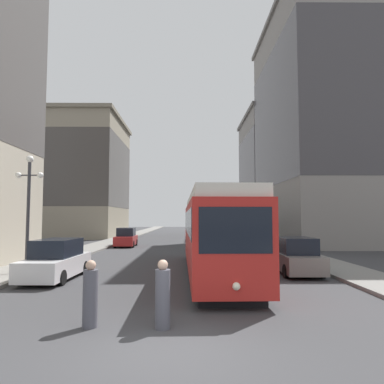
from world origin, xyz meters
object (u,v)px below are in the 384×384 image
(pedestrian_crossing_near, at_px, (163,296))
(lamp_post_left_near, at_px, (29,195))
(parked_car_left_near, at_px, (56,260))
(parked_car_left_mid, at_px, (126,238))
(pedestrian_crossing_far, at_px, (90,296))
(streetcar, at_px, (213,232))
(parked_car_right_far, at_px, (296,257))
(transit_bus, at_px, (236,227))

(pedestrian_crossing_near, height_order, lamp_post_left_near, lamp_post_left_near)
(parked_car_left_near, xyz_separation_m, pedestrian_crossing_near, (5.42, -7.32, -0.04))
(parked_car_left_mid, bearing_deg, pedestrian_crossing_far, -83.88)
(streetcar, bearing_deg, parked_car_left_mid, 112.40)
(parked_car_left_mid, relative_size, lamp_post_left_near, 0.74)
(parked_car_right_far, bearing_deg, pedestrian_crossing_near, 56.86)
(pedestrian_crossing_far, bearing_deg, streetcar, -3.14)
(pedestrian_crossing_near, bearing_deg, transit_bus, 64.59)
(pedestrian_crossing_near, bearing_deg, parked_car_right_far, 41.77)
(transit_bus, relative_size, pedestrian_crossing_far, 6.90)
(parked_car_left_mid, bearing_deg, lamp_post_left_near, -98.14)
(pedestrian_crossing_near, bearing_deg, parked_car_left_near, 112.93)
(parked_car_left_mid, relative_size, parked_car_right_far, 0.93)
(transit_bus, height_order, parked_car_left_mid, transit_bus)
(parked_car_right_far, xyz_separation_m, lamp_post_left_near, (-13.41, -0.32, 3.08))
(pedestrian_crossing_near, xyz_separation_m, lamp_post_left_near, (-7.32, 8.49, 3.12))
(streetcar, distance_m, lamp_post_left_near, 9.42)
(parked_car_left_mid, height_order, pedestrian_crossing_near, parked_car_left_mid)
(streetcar, xyz_separation_m, parked_car_left_mid, (-7.33, 16.77, -1.26))
(parked_car_right_far, distance_m, pedestrian_crossing_near, 10.71)
(parked_car_left_near, height_order, pedestrian_crossing_near, parked_car_left_near)
(transit_bus, height_order, lamp_post_left_near, lamp_post_left_near)
(streetcar, xyz_separation_m, pedestrian_crossing_far, (-3.79, -8.70, -1.30))
(parked_car_right_far, relative_size, pedestrian_crossing_near, 2.64)
(transit_bus, bearing_deg, parked_car_right_far, -87.68)
(transit_bus, relative_size, parked_car_left_mid, 2.78)
(streetcar, bearing_deg, pedestrian_crossing_far, -114.75)
(pedestrian_crossing_near, bearing_deg, lamp_post_left_near, 117.17)
(pedestrian_crossing_near, bearing_deg, pedestrian_crossing_far, 162.90)
(transit_bus, distance_m, parked_car_left_mid, 10.67)
(pedestrian_crossing_far, bearing_deg, parked_car_left_near, 46.58)
(transit_bus, bearing_deg, parked_car_left_mid, 173.75)
(lamp_post_left_near, bearing_deg, pedestrian_crossing_near, -49.22)
(streetcar, height_order, pedestrian_crossing_near, streetcar)
(parked_car_left_near, height_order, pedestrian_crossing_far, parked_car_left_near)
(transit_bus, bearing_deg, pedestrian_crossing_far, -107.07)
(parked_car_left_near, distance_m, lamp_post_left_near, 3.80)
(parked_car_left_near, xyz_separation_m, parked_car_left_mid, (-0.00, 18.26, -0.00))
(transit_bus, relative_size, parked_car_left_near, 2.43)
(parked_car_left_mid, distance_m, lamp_post_left_near, 17.47)
(streetcar, relative_size, transit_bus, 1.28)
(lamp_post_left_near, bearing_deg, parked_car_left_near, -31.63)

